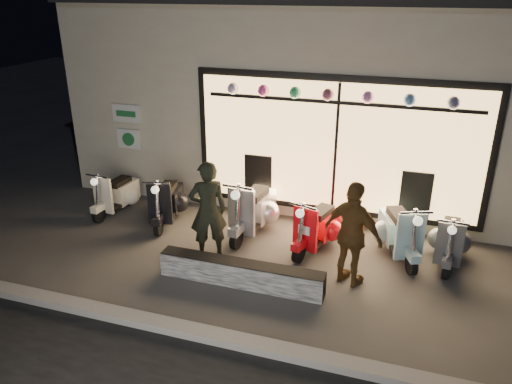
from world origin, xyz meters
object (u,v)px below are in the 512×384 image
at_px(graffiti_barrier, 241,273).
at_px(scooter_red, 319,225).
at_px(scooter_silver, 255,208).
at_px(woman, 353,235).
at_px(man, 208,210).

bearing_deg(graffiti_barrier, scooter_red, 61.33).
height_order(scooter_silver, woman, woman).
height_order(graffiti_barrier, woman, woman).
height_order(scooter_red, woman, woman).
distance_m(scooter_red, woman, 1.34).
xyz_separation_m(scooter_silver, scooter_red, (1.28, -0.24, -0.05)).
bearing_deg(graffiti_barrier, scooter_silver, 101.87).
relative_size(man, woman, 1.02).
bearing_deg(scooter_silver, woman, -27.59).
xyz_separation_m(scooter_red, man, (-1.71, -0.95, 0.47)).
xyz_separation_m(graffiti_barrier, man, (-0.82, 0.68, 0.66)).
relative_size(graffiti_barrier, scooter_red, 1.90).
bearing_deg(man, graffiti_barrier, 109.21).
bearing_deg(scooter_red, scooter_silver, -174.55).
height_order(graffiti_barrier, man, man).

